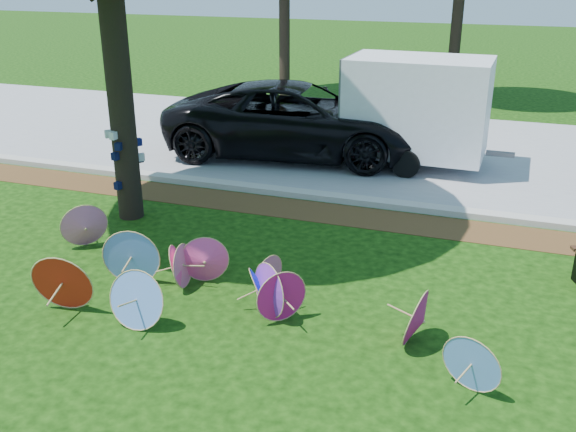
# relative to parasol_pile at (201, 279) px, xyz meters

# --- Properties ---
(ground) EXTENTS (90.00, 90.00, 0.00)m
(ground) POSITION_rel_parasol_pile_xyz_m (0.28, -0.71, -0.37)
(ground) COLOR black
(ground) RESTS_ON ground
(mulch_strip) EXTENTS (90.00, 1.00, 0.01)m
(mulch_strip) POSITION_rel_parasol_pile_xyz_m (0.28, 3.79, -0.37)
(mulch_strip) COLOR #472D16
(mulch_strip) RESTS_ON ground
(curb) EXTENTS (90.00, 0.30, 0.12)m
(curb) POSITION_rel_parasol_pile_xyz_m (0.28, 4.49, -0.31)
(curb) COLOR #B7B5AD
(curb) RESTS_ON ground
(street) EXTENTS (90.00, 8.00, 0.01)m
(street) POSITION_rel_parasol_pile_xyz_m (0.28, 8.64, -0.37)
(street) COLOR gray
(street) RESTS_ON ground
(parasol_pile) EXTENTS (6.89, 2.36, 0.87)m
(parasol_pile) POSITION_rel_parasol_pile_xyz_m (0.00, 0.00, 0.00)
(parasol_pile) COLOR #C3156A
(parasol_pile) RESTS_ON ground
(black_van) EXTENTS (6.44, 3.55, 1.71)m
(black_van) POSITION_rel_parasol_pile_xyz_m (-1.06, 7.25, 0.48)
(black_van) COLOR black
(black_van) RESTS_ON ground
(cargo_trailer) EXTENTS (3.06, 1.98, 2.71)m
(cargo_trailer) POSITION_rel_parasol_pile_xyz_m (1.70, 7.35, 0.98)
(cargo_trailer) COLOR white
(cargo_trailer) RESTS_ON ground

